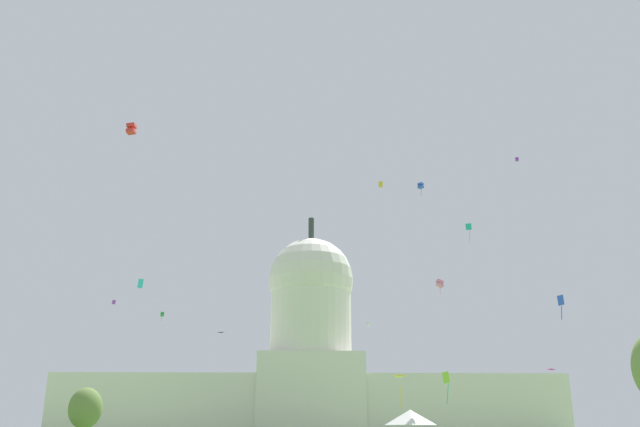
{
  "coord_description": "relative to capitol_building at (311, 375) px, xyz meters",
  "views": [
    {
      "loc": [
        -2.93,
        -31.41,
        2.94
      ],
      "look_at": [
        0.04,
        66.35,
        35.1
      ],
      "focal_mm": 37.13,
      "sensor_mm": 36.0,
      "label": 1
    }
  ],
  "objects": [
    {
      "name": "capitol_building",
      "position": [
        0.0,
        0.0,
        0.0
      ],
      "size": [
        147.84,
        27.7,
        68.63
      ],
      "color": "silver",
      "rests_on": "ground_plane"
    },
    {
      "name": "tree_west_mid",
      "position": [
        -41.29,
        -81.55,
        -12.25
      ],
      "size": [
        7.89,
        8.07,
        10.27
      ],
      "color": "brown",
      "rests_on": "ground_plane"
    },
    {
      "name": "kite_blue_low",
      "position": [
        20.71,
        -145.01,
        -4.71
      ],
      "size": [
        0.49,
        0.62,
        2.33
      ],
      "rotation": [
        0.0,
        0.0,
        4.77
      ],
      "color": "blue"
    },
    {
      "name": "kite_violet_mid",
      "position": [
        -38.55,
        -79.98,
        7.09
      ],
      "size": [
        0.64,
        0.67,
        0.8
      ],
      "rotation": [
        0.0,
        0.0,
        3.13
      ],
      "color": "purple"
    },
    {
      "name": "kite_pink_mid",
      "position": [
        18.06,
        -105.66,
        5.51
      ],
      "size": [
        1.2,
        1.13,
        2.35
      ],
      "rotation": [
        0.0,
        0.0,
        4.91
      ],
      "color": "pink"
    },
    {
      "name": "kite_black_mid",
      "position": [
        -17.6,
        -83.58,
        0.63
      ],
      "size": [
        1.21,
        0.75,
        0.13
      ],
      "rotation": [
        0.0,
        0.0,
        2.93
      ],
      "color": "black"
    },
    {
      "name": "kite_turquoise_high",
      "position": [
        26.89,
        -91.78,
        18.76
      ],
      "size": [
        1.06,
        0.38,
        3.39
      ],
      "rotation": [
        0.0,
        0.0,
        2.1
      ],
      "color": "teal"
    },
    {
      "name": "kite_gold_high",
      "position": [
        14.44,
        -66.49,
        36.56
      ],
      "size": [
        0.88,
        0.83,
        1.44
      ],
      "rotation": [
        0.0,
        0.0,
        1.91
      ],
      "color": "gold"
    },
    {
      "name": "kite_yellow_low",
      "position": [
        9.66,
        -115.5,
        -9.92
      ],
      "size": [
        1.46,
        1.13,
        3.6
      ],
      "rotation": [
        0.0,
        0.0,
        3.35
      ],
      "color": "yellow"
    },
    {
      "name": "kite_red_mid",
      "position": [
        -19.62,
        -147.08,
        11.35
      ],
      "size": [
        0.87,
        0.84,
        0.99
      ],
      "rotation": [
        0.0,
        0.0,
        4.61
      ],
      "color": "red"
    },
    {
      "name": "kite_white_mid",
      "position": [
        15.77,
        -20.1,
        12.41
      ],
      "size": [
        1.05,
        1.06,
        0.97
      ],
      "rotation": [
        0.0,
        0.0,
        0.43
      ],
      "color": "white"
    },
    {
      "name": "kite_green_mid",
      "position": [
        -40.17,
        -27.66,
        13.56
      ],
      "size": [
        1.1,
        1.16,
        2.37
      ],
      "rotation": [
        0.0,
        0.0,
        0.28
      ],
      "color": "green"
    },
    {
      "name": "kite_magenta_low",
      "position": [
        24.26,
        -130.12,
        -9.64
      ],
      "size": [
        1.49,
        1.32,
        0.28
      ],
      "rotation": [
        0.0,
        0.0,
        3.78
      ],
      "color": "#D1339E"
    },
    {
      "name": "kite_cyan_mid",
      "position": [
        -25.94,
        -112.4,
        3.77
      ],
      "size": [
        0.79,
        0.62,
        1.3
      ],
      "rotation": [
        0.0,
        0.0,
        2.9
      ],
      "color": "#33BCDB"
    },
    {
      "name": "kite_lime_low",
      "position": [
        12.04,
        -133.99,
        -10.95
      ],
      "size": [
        0.7,
        0.63,
        3.28
      ],
      "rotation": [
        0.0,
        0.0,
        1.74
      ],
      "color": "#8CD133"
    },
    {
      "name": "kite_blue_high",
      "position": [
        24.03,
        -63.66,
        37.41
      ],
      "size": [
        1.57,
        1.57,
        3.03
      ],
      "rotation": [
        0.0,
        0.0,
        0.85
      ],
      "color": "blue"
    },
    {
      "name": "kite_violet_high",
      "position": [
        38.93,
        -86.21,
        34.64
      ],
      "size": [
        0.78,
        0.79,
        0.66
      ],
      "rotation": [
        0.0,
        0.0,
        5.99
      ],
      "color": "purple"
    }
  ]
}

